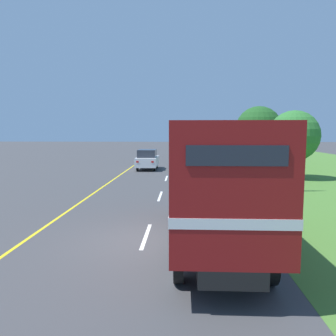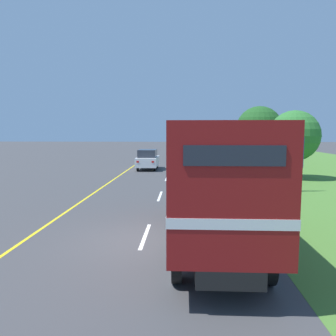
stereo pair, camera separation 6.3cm
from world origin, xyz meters
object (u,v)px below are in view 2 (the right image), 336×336
lead_car_white (148,159)px  roadside_tree_far (259,130)px  highway_sign (283,157)px  horse_trailer_truck (213,179)px  roadside_tree_near (294,136)px  roadside_tree_mid (259,129)px

lead_car_white → roadside_tree_far: (13.04, 14.66, 2.63)m
lead_car_white → highway_sign: highway_sign is taller
horse_trailer_truck → roadside_tree_near: (7.02, 14.38, 1.07)m
horse_trailer_truck → roadside_tree_mid: size_ratio=1.41×
roadside_tree_near → roadside_tree_mid: bearing=91.5°
roadside_tree_far → highway_sign: bearing=-99.7°
highway_sign → roadside_tree_near: roadside_tree_near is taller
lead_car_white → roadside_tree_near: bearing=-24.6°
highway_sign → roadside_tree_near: size_ratio=0.63×
roadside_tree_near → roadside_tree_far: bearing=84.4°
roadside_tree_mid → roadside_tree_far: roadside_tree_mid is taller
lead_car_white → roadside_tree_mid: roadside_tree_mid is taller
highway_sign → roadside_tree_far: (4.30, 25.18, 1.57)m
roadside_tree_near → roadside_tree_far: size_ratio=0.82×
highway_sign → lead_car_white: bearing=129.7°
horse_trailer_truck → highway_sign: 10.09m
highway_sign → roadside_tree_far: size_ratio=0.52×
roadside_tree_far → roadside_tree_near: bearing=-95.6°
lead_car_white → highway_sign: bearing=-50.3°
highway_sign → roadside_tree_near: (2.35, 5.44, 1.08)m
lead_car_white → roadside_tree_far: bearing=48.3°
lead_car_white → roadside_tree_far: size_ratio=0.67×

